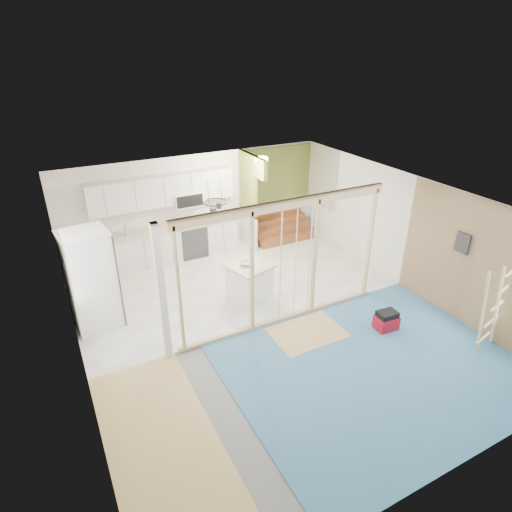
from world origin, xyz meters
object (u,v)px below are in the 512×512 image
fridge (91,280)px  toolbox (386,321)px  ladder (492,308)px  island (249,281)px

fridge → toolbox: 5.80m
fridge → ladder: size_ratio=1.16×
island → toolbox: (1.85, -2.30, -0.21)m
island → ladder: bearing=-65.9°
ladder → fridge: bearing=138.5°
fridge → ladder: fridge is taller
island → ladder: (3.01, -3.58, 0.48)m
toolbox → ladder: ladder is taller
fridge → island: bearing=-16.6°
fridge → ladder: bearing=-40.6°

